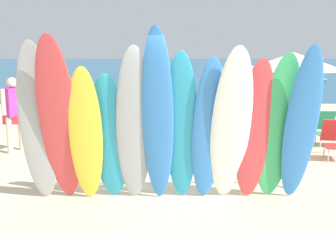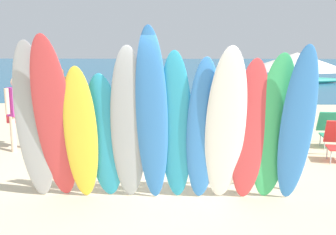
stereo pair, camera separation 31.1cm
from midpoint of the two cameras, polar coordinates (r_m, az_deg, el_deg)
ground at (r=20.60m, az=-0.82°, el=3.86°), size 60.00×60.00×0.00m
ocean_water at (r=35.86m, az=-0.74°, el=6.76°), size 60.00×40.00×0.02m
surfboard_rack at (r=6.73m, az=-1.19°, el=-5.74°), size 4.26×0.07×0.64m
surfboard_grey_0 at (r=6.32m, az=-18.93°, el=-0.92°), size 0.59×0.68×2.45m
surfboard_red_1 at (r=6.14m, az=-16.28°, el=-0.69°), size 0.58×0.89×2.54m
surfboard_yellow_2 at (r=6.15m, az=-12.75°, el=-2.58°), size 0.53×0.70×2.10m
surfboard_teal_3 at (r=6.21m, az=-9.53°, el=-2.86°), size 0.60×0.60×1.99m
surfboard_grey_4 at (r=6.03m, az=-6.20°, el=-1.27°), size 0.59×0.74×2.38m
surfboard_blue_5 at (r=5.91m, az=-2.93°, el=-0.16°), size 0.51×0.78×2.65m
surfboard_teal_6 at (r=6.02m, az=0.41°, el=-1.56°), size 0.53×0.71×2.31m
surfboard_blue_7 at (r=6.02m, az=4.12°, el=-2.00°), size 0.53×0.74×2.23m
surfboard_white_8 at (r=5.98m, az=7.25°, el=-1.40°), size 0.63×0.91×2.38m
surfboard_red_9 at (r=6.14m, az=10.48°, el=-2.00°), size 0.56×0.67×2.21m
surfboard_green_10 at (r=6.23m, az=13.62°, el=-1.60°), size 0.63×0.73×2.28m
surfboard_blue_11 at (r=6.19m, az=16.61°, el=-1.28°), size 0.49×0.84×2.40m
beachgoer_by_water at (r=12.37m, az=-16.17°, el=3.32°), size 0.51×0.42×1.64m
beachgoer_midbeach at (r=9.90m, az=0.26°, el=1.95°), size 0.42×0.61×1.62m
beachgoer_photographing at (r=9.63m, az=-21.49°, el=1.06°), size 0.43×0.56×1.65m
beachgoer_near_rack at (r=9.48m, az=8.88°, el=1.31°), size 0.58×0.30×1.59m
beach_chair_red at (r=9.19m, az=21.32°, el=-2.68°), size 0.60×0.77×0.81m
beach_chair_blue at (r=10.31m, az=20.21°, el=-1.24°), size 0.55×0.75×0.80m
beach_umbrella at (r=9.16m, az=16.11°, el=7.53°), size 2.08×2.08×2.18m
distant_boat at (r=24.88m, az=16.33°, el=4.99°), size 4.81×1.71×0.38m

